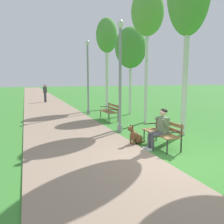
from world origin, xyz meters
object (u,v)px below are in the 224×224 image
at_px(lamp_post_mid, 88,77).
at_px(birch_tree_fifth, 107,37).
at_px(birch_tree_fourth, 131,48).
at_px(person_seated_on_near_bench, 160,127).
at_px(park_bench_mid, 110,110).
at_px(lamp_post_near, 120,76).
at_px(pedestrian_distant, 45,93).
at_px(park_bench_near, 163,131).
at_px(birch_tree_third, 147,13).
at_px(dog_brown, 136,137).

xyz_separation_m(lamp_post_mid, birch_tree_fifth, (1.94, 2.08, 2.72)).
bearing_deg(birch_tree_fourth, person_seated_on_near_bench, -107.54).
bearing_deg(park_bench_mid, lamp_post_near, -102.10).
bearing_deg(pedestrian_distant, lamp_post_near, -82.16).
height_order(park_bench_near, pedestrian_distant, pedestrian_distant).
distance_m(park_bench_mid, birch_tree_third, 5.04).
distance_m(park_bench_mid, person_seated_on_near_bench, 5.33).
relative_size(person_seated_on_near_bench, dog_brown, 1.55).
distance_m(dog_brown, birch_tree_fourth, 7.59).
bearing_deg(dog_brown, park_bench_mid, 80.43).
xyz_separation_m(park_bench_mid, lamp_post_near, (-0.61, -2.84, 1.75)).
distance_m(birch_tree_third, birch_tree_fourth, 3.01).
relative_size(person_seated_on_near_bench, lamp_post_near, 0.29).
relative_size(birch_tree_fifth, pedestrian_distant, 3.83).
bearing_deg(birch_tree_fourth, dog_brown, -113.29).
height_order(park_bench_near, lamp_post_mid, lamp_post_mid).
relative_size(lamp_post_mid, pedestrian_distant, 2.67).
xyz_separation_m(park_bench_near, birch_tree_third, (1.52, 3.93, 4.67)).
xyz_separation_m(lamp_post_near, birch_tree_fourth, (2.45, 4.30, 1.69)).
relative_size(park_bench_mid, pedestrian_distant, 0.91).
xyz_separation_m(lamp_post_mid, birch_tree_fourth, (2.41, -0.84, 1.67)).
xyz_separation_m(birch_tree_fifth, pedestrian_distant, (-3.82, 6.11, -4.15)).
height_order(birch_tree_fifth, pedestrian_distant, birch_tree_fifth).
distance_m(park_bench_mid, birch_tree_fourth, 4.16).
bearing_deg(lamp_post_near, birch_tree_third, 38.08).
relative_size(park_bench_near, birch_tree_fifth, 0.24).
height_order(lamp_post_mid, birch_tree_fourth, birch_tree_fourth).
distance_m(birch_tree_fifth, pedestrian_distant, 8.32).
xyz_separation_m(dog_brown, lamp_post_mid, (0.22, 6.93, 2.02)).
bearing_deg(birch_tree_fifth, park_bench_near, -98.73).
bearing_deg(lamp_post_mid, birch_tree_fifth, 47.01).
height_order(lamp_post_near, lamp_post_mid, lamp_post_mid).
bearing_deg(dog_brown, birch_tree_third, 56.90).
distance_m(dog_brown, birch_tree_fifth, 10.40).
height_order(dog_brown, birch_tree_fifth, birch_tree_fifth).
relative_size(dog_brown, lamp_post_near, 0.19).
height_order(lamp_post_mid, pedestrian_distant, lamp_post_mid).
distance_m(park_bench_near, person_seated_on_near_bench, 0.30).
relative_size(park_bench_mid, birch_tree_third, 0.24).
bearing_deg(lamp_post_mid, lamp_post_near, -90.50).
relative_size(person_seated_on_near_bench, birch_tree_fourth, 0.24).
bearing_deg(birch_tree_fifth, park_bench_mid, -107.40).
distance_m(person_seated_on_near_bench, lamp_post_near, 2.95).
xyz_separation_m(park_bench_mid, dog_brown, (-0.78, -4.63, -0.25)).
bearing_deg(lamp_post_near, park_bench_mid, 77.90).
bearing_deg(lamp_post_near, park_bench_near, -77.57).
height_order(birch_tree_third, pedestrian_distant, birch_tree_third).
xyz_separation_m(park_bench_near, lamp_post_mid, (-0.47, 7.48, 1.76)).
height_order(birch_tree_fourth, pedestrian_distant, birch_tree_fourth).
bearing_deg(lamp_post_near, person_seated_on_near_bench, -82.94).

